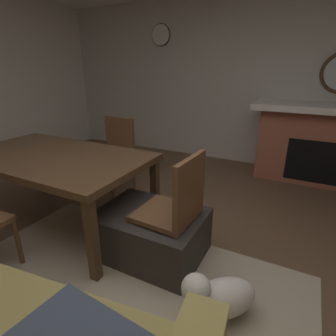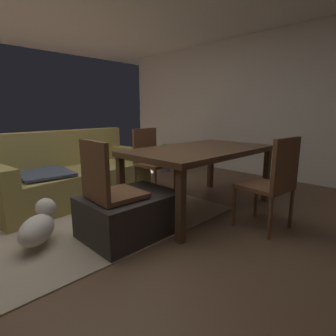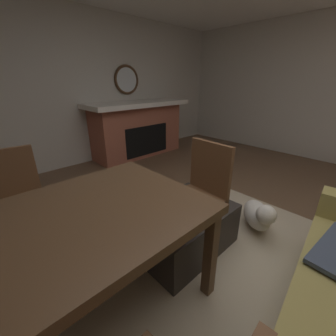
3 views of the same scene
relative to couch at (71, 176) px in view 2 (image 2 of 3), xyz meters
The scene contains 12 objects.
floor 1.13m from the couch, 105.66° to the right, with size 8.31×8.31×0.00m, color brown.
wall_right_window_side 3.47m from the couch, 18.16° to the right, with size 0.12×6.80×2.52m, color white.
area_rug 0.81m from the couch, 97.24° to the right, with size 2.60×2.00×0.01m, color tan.
couch is the anchor object (origin of this frame).
ottoman_coffee_table 1.42m from the couch, 93.80° to the right, with size 0.86×0.64×0.40m, color #2D2826.
tv_remote 1.43m from the couch, 96.05° to the right, with size 0.05×0.16×0.02m, color black.
dining_table 1.75m from the couch, 55.75° to the right, with size 1.80×1.02×0.74m.
dining_chair_west 1.46m from the couch, 103.09° to the right, with size 0.46×0.46×0.93m.
dining_chair_north 1.11m from the couch, 28.18° to the right, with size 0.47×0.47×0.93m.
dining_chair_south 2.52m from the couch, 67.59° to the right, with size 0.48×0.48×0.93m.
potted_plant 2.13m from the couch, ahead, with size 0.41×0.41×0.55m.
small_dog 1.32m from the couch, 127.38° to the right, with size 0.47×0.46×0.34m.
Camera 2 is at (-1.23, -2.31, 1.15)m, focal length 28.35 mm.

